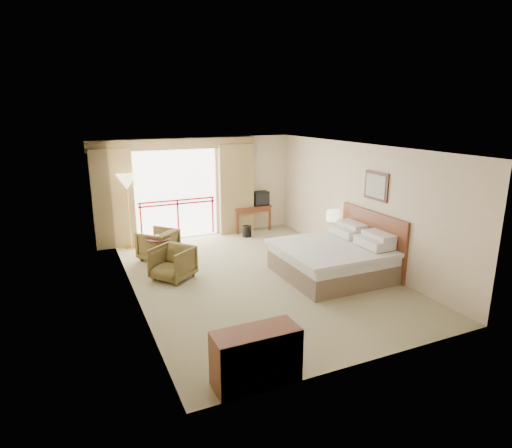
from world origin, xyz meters
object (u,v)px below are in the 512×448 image
desk (250,211)px  table_lamp (333,216)px  bed (334,258)px  armchair_far (159,259)px  armchair_near (173,279)px  floor_lamp (127,185)px  dresser (256,357)px  nightstand (333,244)px  wastebasket (247,231)px  side_table (159,246)px  tv (260,198)px

desk → table_lamp: bearing=-75.8°
bed → desk: bearing=92.5°
armchair_far → armchair_near: 1.36m
floor_lamp → dresser: 6.54m
table_lamp → floor_lamp: bearing=150.2°
armchair_near → floor_lamp: size_ratio=0.40×
floor_lamp → dresser: (0.60, -6.39, -1.25)m
nightstand → wastebasket: bearing=124.2°
table_lamp → wastebasket: size_ratio=1.77×
nightstand → dresser: 5.38m
wastebasket → armchair_near: bearing=-140.0°
nightstand → desk: 3.04m
nightstand → side_table: size_ratio=0.88×
table_lamp → desk: (-0.92, 2.83, -0.39)m
wastebasket → armchair_near: armchair_near is taller
bed → table_lamp: 1.52m
table_lamp → tv: tv is taller
wastebasket → armchair_far: armchair_far is taller
side_table → floor_lamp: (-0.42, 1.45, 1.21)m
table_lamp → side_table: 4.12m
side_table → armchair_near: bearing=-86.9°
desk → floor_lamp: floor_lamp is taller
desk → wastebasket: (-0.37, -0.64, -0.41)m
floor_lamp → table_lamp: bearing=-29.8°
tv → armchair_far: (-3.29, -1.40, -0.92)m
nightstand → side_table: 4.10m
wastebasket → armchair_near: size_ratio=0.40×
side_table → dresser: (0.18, -4.94, -0.05)m
nightstand → floor_lamp: 5.24m
desk → floor_lamp: bearing=-178.4°
nightstand → floor_lamp: size_ratio=0.28×
table_lamp → tv: bearing=102.7°
nightstand → side_table: (-3.95, 1.10, 0.15)m
desk → armchair_far: size_ratio=1.42×
nightstand → floor_lamp: floor_lamp is taller
armchair_far → dresser: (0.14, -5.27, 0.37)m
wastebasket → armchair_far: bearing=-162.7°
armchair_far → floor_lamp: (-0.46, 1.12, 1.62)m
nightstand → armchair_far: (-3.91, 1.43, -0.27)m
floor_lamp → wastebasket: bearing=-5.7°
armchair_near → floor_lamp: (-0.48, 2.48, 1.62)m
wastebasket → armchair_near: (-2.60, -2.18, -0.15)m
desk → side_table: desk is taller
wastebasket → side_table: 2.91m
nightstand → tv: tv is taller
desk → dresser: (-2.84, -6.72, -0.19)m
nightstand → tv: (-0.62, 2.83, 0.65)m
floor_lamp → dresser: size_ratio=1.69×
bed → dresser: bed is taller
desk → armchair_far: desk is taller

